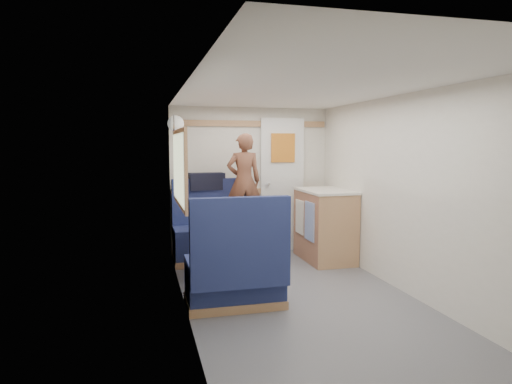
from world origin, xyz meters
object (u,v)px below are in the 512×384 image
object	(u,v)px
dome_light	(176,124)
galley_counter	(325,225)
tumbler_mid	(213,210)
dinette_table	(220,230)
cheese_block	(231,216)
pepper_grinder	(213,212)
duffel_bag	(206,181)
wine_glass	(216,206)
bench_near	(236,275)
tumbler_left	(213,214)
bread_loaf	(236,208)
beer_glass	(227,209)
person	(244,181)
tray	(238,219)
orange_fruit	(240,212)
bench_far	(208,238)

from	to	relation	value
dome_light	galley_counter	xyz separation A→B (m)	(1.86, -0.30, -1.28)
tumbler_mid	dome_light	bearing A→B (deg)	116.04
dinette_table	cheese_block	world-z (taller)	cheese_block
tumbler_mid	pepper_grinder	size ratio (longest dim) A/B	1.14
duffel_bag	wine_glass	world-z (taller)	duffel_bag
bench_near	tumbler_mid	bearing A→B (deg)	92.74
bench_near	tumbler_left	size ratio (longest dim) A/B	9.13
bread_loaf	wine_glass	bearing A→B (deg)	-136.00
beer_glass	bread_loaf	distance (m)	0.10
tumbler_left	pepper_grinder	distance (m)	0.21
person	wine_glass	bearing A→B (deg)	60.15
bread_loaf	cheese_block	bearing A→B (deg)	-108.26
beer_glass	bench_near	bearing A→B (deg)	-96.35
dome_light	wine_glass	distance (m)	1.34
tumbler_mid	tumbler_left	bearing A→B (deg)	-98.24
tray	duffel_bag	bearing A→B (deg)	95.41
tumbler_mid	bench_near	bearing A→B (deg)	-87.26
person	duffel_bag	size ratio (longest dim) A/B	2.55
duffel_bag	beer_glass	size ratio (longest dim) A/B	4.73
tumbler_left	tumbler_mid	distance (m)	0.34
dome_light	cheese_block	distance (m)	1.53
orange_fruit	cheese_block	bearing A→B (deg)	-142.46
dome_light	person	distance (m)	1.09
tray	bread_loaf	xyz separation A→B (m)	(0.07, 0.47, 0.04)
dinette_table	duffel_bag	size ratio (longest dim) A/B	1.98
tray	tumbler_mid	size ratio (longest dim) A/B	3.33
duffel_bag	galley_counter	bearing A→B (deg)	-27.51
bench_far	bench_near	bearing A→B (deg)	-90.00
cheese_block	bread_loaf	size ratio (longest dim) A/B	0.37
person	dome_light	bearing A→B (deg)	-8.57
orange_fruit	cheese_block	xyz separation A→B (m)	(-0.11, -0.09, -0.02)
bench_far	tray	bearing A→B (deg)	-82.65
beer_glass	tumbler_left	bearing A→B (deg)	-119.56
tumbler_left	beer_glass	world-z (taller)	tumbler_left
bench_near	person	xyz separation A→B (m)	(0.43, 1.56, 0.74)
galley_counter	cheese_block	xyz separation A→B (m)	(-1.38, -0.76, 0.29)
duffel_bag	pepper_grinder	world-z (taller)	duffel_bag
bench_far	orange_fruit	world-z (taller)	bench_far
bench_near	duffel_bag	world-z (taller)	duffel_bag
dinette_table	tumbler_left	bearing A→B (deg)	-118.17
person	beer_glass	world-z (taller)	person
wine_glass	tray	bearing A→B (deg)	-46.70
duffel_bag	orange_fruit	world-z (taller)	duffel_bag
person	tumbler_left	xyz separation A→B (m)	(-0.53, -0.88, -0.27)
duffel_bag	tumbler_mid	xyz separation A→B (m)	(-0.06, -0.97, -0.24)
dome_light	wine_glass	bearing A→B (deg)	-69.89
bench_far	pepper_grinder	distance (m)	0.96
duffel_bag	tumbler_mid	size ratio (longest dim) A/B	4.56
orange_fruit	bread_loaf	size ratio (longest dim) A/B	0.28
cheese_block	orange_fruit	bearing A→B (deg)	37.54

